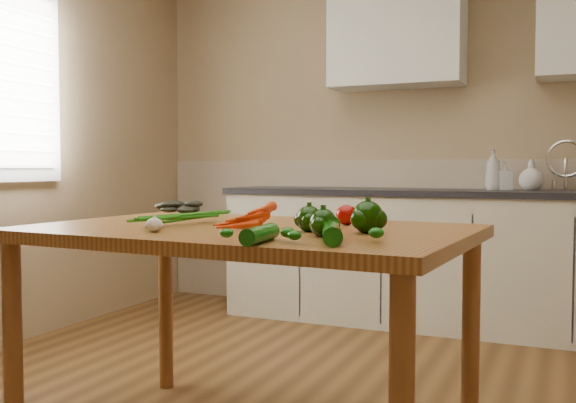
# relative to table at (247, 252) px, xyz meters

# --- Properties ---
(room) EXTENTS (4.04, 5.04, 2.64)m
(room) POSITION_rel_table_xyz_m (0.05, 0.18, 0.51)
(room) COLOR brown
(room) RESTS_ON ground
(counter_run) EXTENTS (2.84, 0.64, 1.14)m
(counter_run) POSITION_rel_table_xyz_m (0.26, 2.20, -0.28)
(counter_run) COLOR beige
(counter_run) RESTS_ON ground
(upper_cabinets) EXTENTS (2.15, 0.35, 0.70)m
(upper_cabinets) POSITION_rel_table_xyz_m (0.56, 2.33, 1.21)
(upper_cabinets) COLOR silver
(upper_cabinets) RESTS_ON room
(table) EXTENTS (1.61, 1.09, 0.83)m
(table) POSITION_rel_table_xyz_m (0.00, 0.00, 0.00)
(table) COLOR #9C622D
(table) RESTS_ON ground
(soap_bottle_a) EXTENTS (0.12, 0.12, 0.26)m
(soap_bottle_a) POSITION_rel_table_xyz_m (0.60, 2.30, 0.29)
(soap_bottle_a) COLOR silver
(soap_bottle_a) RESTS_ON counter_run
(soap_bottle_b) EXTENTS (0.11, 0.11, 0.19)m
(soap_bottle_b) POSITION_rel_table_xyz_m (0.67, 2.32, 0.26)
(soap_bottle_b) COLOR silver
(soap_bottle_b) RESTS_ON counter_run
(soap_bottle_c) EXTENTS (0.21, 0.21, 0.19)m
(soap_bottle_c) POSITION_rel_table_xyz_m (0.84, 2.27, 0.26)
(soap_bottle_c) COLOR silver
(soap_bottle_c) RESTS_ON counter_run
(carrot_bunch) EXTENTS (0.30, 0.24, 0.08)m
(carrot_bunch) POSITION_rel_table_xyz_m (-0.06, -0.03, 0.13)
(carrot_bunch) COLOR red
(carrot_bunch) RESTS_ON table
(leafy_greens) EXTENTS (0.22, 0.20, 0.11)m
(leafy_greens) POSITION_rel_table_xyz_m (-0.50, 0.31, 0.15)
(leafy_greens) COLOR black
(leafy_greens) RESTS_ON table
(garlic_bulb) EXTENTS (0.06, 0.06, 0.05)m
(garlic_bulb) POSITION_rel_table_xyz_m (-0.19, -0.30, 0.12)
(garlic_bulb) COLOR beige
(garlic_bulb) RESTS_ON table
(pepper_a) EXTENTS (0.08, 0.08, 0.08)m
(pepper_a) POSITION_rel_table_xyz_m (0.27, -0.08, 0.13)
(pepper_a) COLOR black
(pepper_a) RESTS_ON table
(pepper_b) EXTENTS (0.10, 0.10, 0.10)m
(pepper_b) POSITION_rel_table_xyz_m (0.46, -0.05, 0.14)
(pepper_b) COLOR black
(pepper_b) RESTS_ON table
(pepper_c) EXTENTS (0.08, 0.08, 0.08)m
(pepper_c) POSITION_rel_table_xyz_m (0.37, -0.20, 0.13)
(pepper_c) COLOR black
(pepper_c) RESTS_ON table
(tomato_a) EXTENTS (0.08, 0.08, 0.08)m
(tomato_a) POSITION_rel_table_xyz_m (0.31, 0.21, 0.13)
(tomato_a) COLOR #8D0702
(tomato_a) RESTS_ON table
(tomato_b) EXTENTS (0.07, 0.07, 0.06)m
(tomato_b) POSITION_rel_table_xyz_m (0.36, 0.24, 0.12)
(tomato_b) COLOR #C33204
(tomato_b) RESTS_ON table
(tomato_c) EXTENTS (0.06, 0.06, 0.06)m
(tomato_c) POSITION_rel_table_xyz_m (0.42, 0.18, 0.12)
(tomato_c) COLOR #C33204
(tomato_c) RESTS_ON table
(zucchini_a) EXTENTS (0.14, 0.25, 0.05)m
(zucchini_a) POSITION_rel_table_xyz_m (0.44, -0.33, 0.12)
(zucchini_a) COLOR #094B08
(zucchini_a) RESTS_ON table
(zucchini_b) EXTENTS (0.07, 0.21, 0.05)m
(zucchini_b) POSITION_rel_table_xyz_m (0.26, -0.43, 0.12)
(zucchini_b) COLOR #094B08
(zucchini_b) RESTS_ON table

